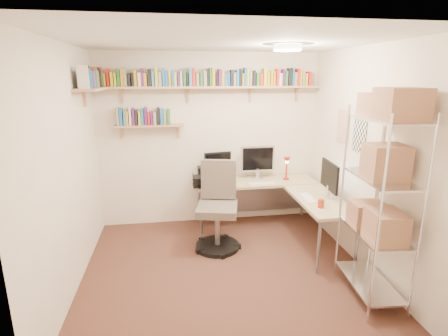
{
  "coord_description": "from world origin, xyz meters",
  "views": [
    {
      "loc": [
        -0.57,
        -3.56,
        2.18
      ],
      "look_at": [
        0.07,
        0.55,
        1.07
      ],
      "focal_mm": 28.0,
      "sensor_mm": 36.0,
      "label": 1
    }
  ],
  "objects": [
    {
      "name": "ground",
      "position": [
        0.0,
        0.0,
        0.0
      ],
      "size": [
        3.2,
        3.2,
        0.0
      ],
      "primitive_type": "plane",
      "color": "#45251D",
      "rests_on": "ground"
    },
    {
      "name": "office_chair",
      "position": [
        -0.01,
        0.6,
        0.47
      ],
      "size": [
        0.61,
        0.62,
        1.13
      ],
      "rotation": [
        0.0,
        0.0,
        -0.22
      ],
      "color": "black",
      "rests_on": "ground"
    },
    {
      "name": "room_shell",
      "position": [
        0.0,
        0.0,
        1.55
      ],
      "size": [
        3.24,
        3.04,
        2.52
      ],
      "color": "beige",
      "rests_on": "ground"
    },
    {
      "name": "corner_desk",
      "position": [
        0.69,
        0.99,
        0.67
      ],
      "size": [
        1.81,
        1.77,
        1.18
      ],
      "color": "#C6B980",
      "rests_on": "ground"
    },
    {
      "name": "wall_shelves",
      "position": [
        -0.42,
        1.3,
        2.02
      ],
      "size": [
        3.12,
        1.09,
        0.8
      ],
      "color": "tan",
      "rests_on": "ground"
    },
    {
      "name": "wire_rack",
      "position": [
        1.36,
        -0.73,
        1.34
      ],
      "size": [
        0.47,
        0.85,
        2.08
      ],
      "rotation": [
        0.0,
        0.0,
        -0.09
      ],
      "color": "silver",
      "rests_on": "ground"
    }
  ]
}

